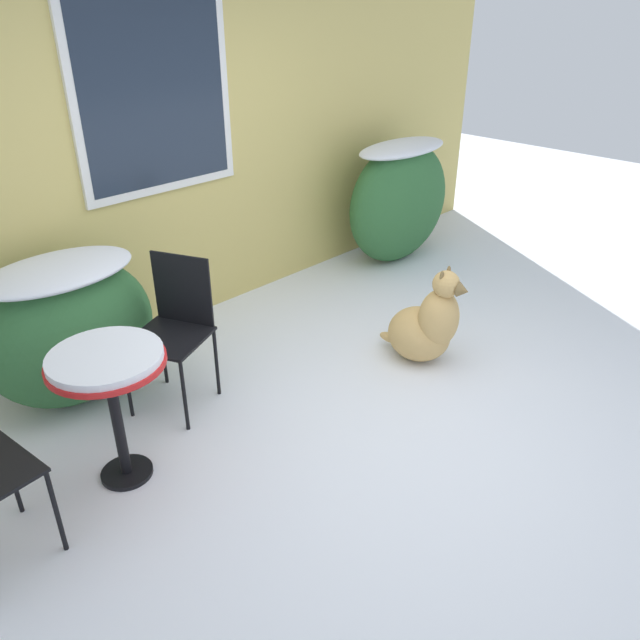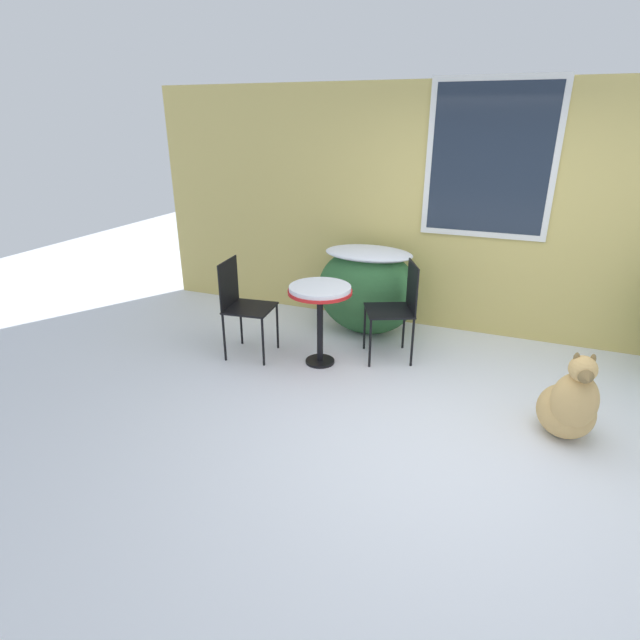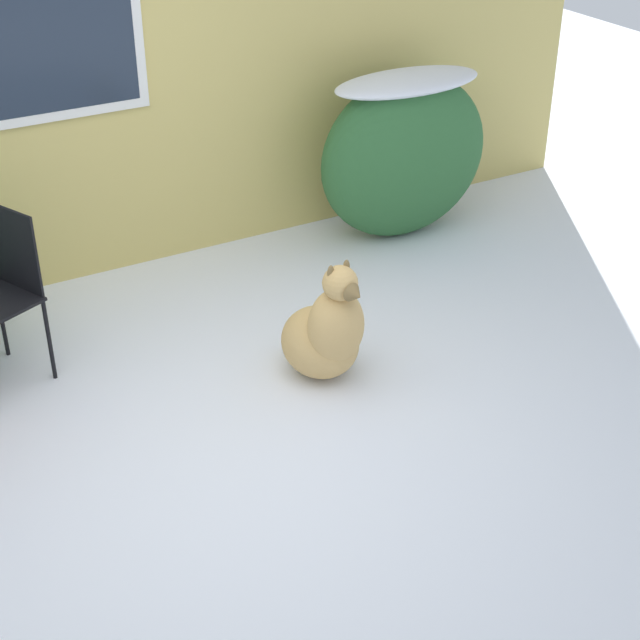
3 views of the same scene
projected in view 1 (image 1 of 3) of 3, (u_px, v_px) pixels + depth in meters
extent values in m
plane|color=white|center=(388.00, 428.00, 3.93)|extent=(16.00, 16.00, 0.00)
cube|color=tan|center=(167.00, 159.00, 4.66)|extent=(8.00, 0.06, 2.64)
cube|color=silver|center=(153.00, 81.00, 4.32)|extent=(1.27, 0.04, 1.56)
cube|color=#1E2838|center=(154.00, 81.00, 4.31)|extent=(1.15, 0.01, 1.44)
ellipsoid|color=#2D6033|center=(70.00, 333.00, 4.01)|extent=(1.13, 0.72, 0.98)
ellipsoid|color=white|center=(57.00, 271.00, 3.81)|extent=(0.96, 0.61, 0.12)
ellipsoid|color=#2D6033|center=(399.00, 202.00, 6.12)|extent=(1.30, 0.60, 1.18)
ellipsoid|color=white|center=(403.00, 148.00, 5.87)|extent=(1.11, 0.51, 0.12)
cylinder|color=black|center=(127.00, 472.00, 3.55)|extent=(0.29, 0.29, 0.03)
cylinder|color=black|center=(117.00, 421.00, 3.38)|extent=(0.06, 0.06, 0.71)
cylinder|color=red|center=(106.00, 363.00, 3.21)|extent=(0.61, 0.61, 0.03)
cylinder|color=white|center=(105.00, 357.00, 3.19)|extent=(0.59, 0.59, 0.04)
cube|color=black|center=(168.00, 338.00, 3.92)|extent=(0.59, 0.59, 0.02)
cube|color=black|center=(182.00, 289.00, 3.98)|extent=(0.18, 0.38, 0.47)
cylinder|color=black|center=(127.00, 383.00, 3.93)|extent=(0.02, 0.02, 0.50)
cylinder|color=black|center=(184.00, 396.00, 3.81)|extent=(0.02, 0.02, 0.50)
cylinder|color=black|center=(163.00, 352.00, 4.27)|extent=(0.02, 0.02, 0.50)
cylinder|color=black|center=(216.00, 362.00, 4.15)|extent=(0.02, 0.02, 0.50)
cylinder|color=black|center=(56.00, 512.00, 2.97)|extent=(0.02, 0.02, 0.50)
cylinder|color=black|center=(11.00, 475.00, 3.19)|extent=(0.02, 0.02, 0.50)
ellipsoid|color=tan|center=(419.00, 334.00, 4.59)|extent=(0.49, 0.53, 0.40)
ellipsoid|color=tan|center=(438.00, 318.00, 4.44)|extent=(0.36, 0.33, 0.44)
sphere|color=tan|center=(446.00, 284.00, 4.29)|extent=(0.19, 0.19, 0.19)
cone|color=brown|center=(463.00, 291.00, 4.23)|extent=(0.12, 0.09, 0.11)
ellipsoid|color=brown|center=(442.00, 277.00, 4.23)|extent=(0.05, 0.03, 0.09)
ellipsoid|color=brown|center=(449.00, 272.00, 4.30)|extent=(0.05, 0.03, 0.09)
ellipsoid|color=tan|center=(392.00, 338.00, 4.75)|extent=(0.12, 0.23, 0.08)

